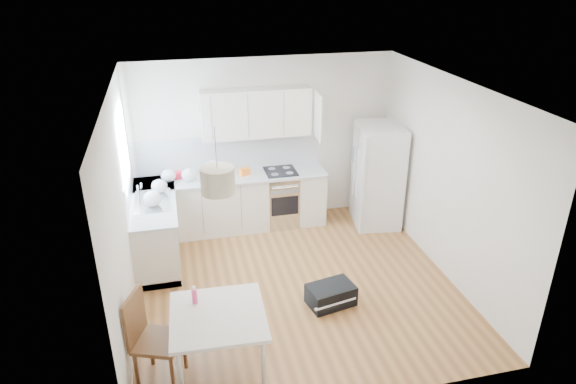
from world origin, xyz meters
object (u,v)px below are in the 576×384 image
object	(u,v)px
refrigerator	(378,175)
dining_chair	(158,339)
dining_table	(218,321)
gym_bag	(331,295)

from	to	relation	value
refrigerator	dining_chair	world-z (taller)	refrigerator
dining_table	gym_bag	distance (m)	1.82
dining_chair	dining_table	bearing A→B (deg)	17.32
refrigerator	dining_chair	distance (m)	4.54
dining_chair	refrigerator	bearing A→B (deg)	59.84
dining_chair	gym_bag	size ratio (longest dim) A/B	1.82
gym_bag	dining_table	bearing A→B (deg)	-161.64
dining_chair	gym_bag	xyz separation A→B (m)	(2.12, 0.83, -0.39)
dining_table	dining_chair	world-z (taller)	dining_chair
refrigerator	dining_table	world-z (taller)	refrigerator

